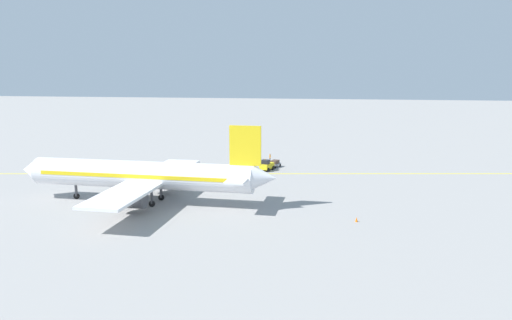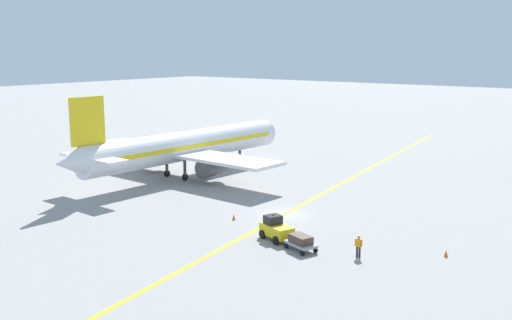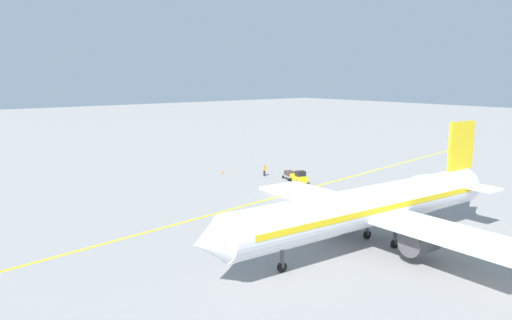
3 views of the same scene
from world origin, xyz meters
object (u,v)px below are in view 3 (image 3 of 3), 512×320
Objects in this scene: ground_crew_worker at (264,170)px; traffic_cone_near_nose at (223,172)px; baggage_tug_white at (299,178)px; baggage_cart_trailing at (290,174)px; airplane_at_gate at (370,207)px; traffic_cone_by_wingtip at (320,192)px.

traffic_cone_near_nose is (5.22, 4.11, -0.63)m from ground_crew_worker.
baggage_tug_white reaches higher than baggage_cart_trailing.
traffic_cone_near_nose is (35.69, -8.94, -3.43)m from airplane_at_gate.
traffic_cone_by_wingtip is at bearing -173.87° from traffic_cone_near_nose.
baggage_tug_white reaches higher than traffic_cone_by_wingtip.
traffic_cone_near_nose is (12.63, 4.37, -0.63)m from baggage_tug_white.
airplane_at_gate is 30.02m from baggage_cart_trailing.
baggage_cart_trailing is 5.30× the size of traffic_cone_near_nose.
baggage_tug_white is at bearing -29.97° from airplane_at_gate.
traffic_cone_near_nose is at bearing 6.13° from traffic_cone_by_wingtip.
traffic_cone_near_nose is 19.14m from traffic_cone_by_wingtip.
airplane_at_gate reaches higher than baggage_cart_trailing.
ground_crew_worker reaches higher than traffic_cone_by_wingtip.
baggage_cart_trailing is (26.18, -14.38, -2.95)m from airplane_at_gate.
baggage_tug_white is 13.38m from traffic_cone_near_nose.
baggage_tug_white is 6.05× the size of traffic_cone_near_nose.
baggage_tug_white is 7.41m from ground_crew_worker.
traffic_cone_by_wingtip is at bearing 160.32° from baggage_cart_trailing.
ground_crew_worker is at bearing 1.95° from baggage_tug_white.
traffic_cone_by_wingtip is (-6.40, 2.32, -0.63)m from baggage_tug_white.
traffic_cone_by_wingtip is (-19.03, -2.04, 0.00)m from traffic_cone_near_nose.
airplane_at_gate is at bearing 151.22° from baggage_cart_trailing.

